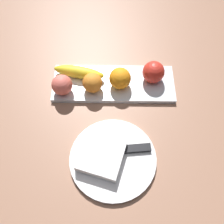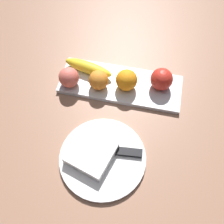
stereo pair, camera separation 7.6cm
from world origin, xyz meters
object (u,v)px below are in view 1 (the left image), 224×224
Objects in this scene: apple at (153,72)px; folded_napkin at (100,156)px; knife at (129,149)px; orange_near_apple at (119,78)px; orange_near_banana at (92,82)px; fruit_tray at (112,84)px; peach at (61,85)px; dinner_plate at (112,159)px; banana at (78,72)px.

apple reaches higher than folded_napkin.
apple reaches higher than knife.
orange_near_apple is 0.61× the size of folded_napkin.
orange_near_apple is 1.10× the size of orange_near_banana.
fruit_tray is 5.61× the size of apple.
peach is (0.17, 0.04, 0.04)m from fruit_tray.
fruit_tray is 6.33× the size of orange_near_banana.
dinner_plate is (-0.00, 0.27, -0.00)m from fruit_tray.
orange_near_apple reaches higher than orange_near_banana.
knife is at bearing 101.84° from fruit_tray.
fruit_tray is at bearing -83.65° from knife.
banana is 0.07m from orange_near_banana.
orange_near_banana is (0.07, 0.03, 0.04)m from fruit_tray.
folded_napkin is 0.09m from knife.
folded_napkin is at bearing 60.05° from apple.
peach is 0.30m from knife.
peach is (0.05, 0.06, 0.01)m from banana.
fruit_tray is at bearing -24.91° from orange_near_apple.
orange_near_apple is at bearing -94.81° from dinner_plate.
orange_near_apple is at bearing -170.49° from orange_near_banana.
banana is at bearing -12.64° from fruit_tray.
orange_near_apple is (-0.14, 0.04, 0.02)m from banana.
dinner_plate is (-0.07, 0.24, -0.04)m from orange_near_banana.
dinner_plate is (-0.17, 0.23, -0.04)m from peach.
peach is at bearing -54.44° from dinner_plate.
orange_near_apple reaches higher than dinner_plate.
apple is 0.32m from dinner_plate.
peach is at bearing -49.05° from knife.
orange_near_apple is 0.27m from folded_napkin.
apple reaches higher than fruit_tray.
dinner_plate is (0.13, 0.29, -0.05)m from apple.
orange_near_apple is 1.06× the size of peach.
orange_near_banana is 0.10m from peach.
orange_near_banana reaches higher than fruit_tray.
orange_near_banana reaches higher than dinner_plate.
apple is at bearing -112.99° from knife.
dinner_plate is (0.02, 0.26, -0.04)m from orange_near_apple.
peach is (0.19, 0.03, -0.00)m from orange_near_apple.
peach reaches higher than orange_near_banana.
orange_near_banana is at bearing 144.59° from banana.
orange_near_apple is 0.09m from orange_near_banana.
banana reaches higher than folded_napkin.
fruit_tray is 0.27m from folded_napkin.
orange_near_apple is 0.29× the size of dinner_plate.
banana is (0.12, -0.03, 0.03)m from fruit_tray.
apple is 0.11m from orange_near_apple.
fruit_tray is 0.17m from peach.
folded_napkin is (0.03, 0.27, 0.02)m from fruit_tray.
folded_napkin is 0.65× the size of knife.
orange_near_apple is (-0.02, 0.01, 0.04)m from fruit_tray.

